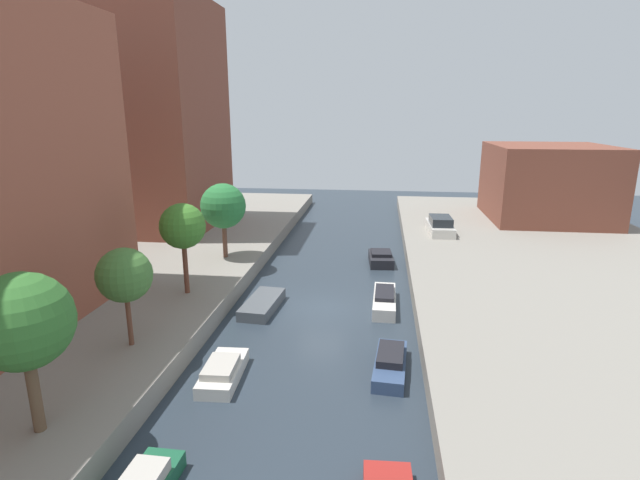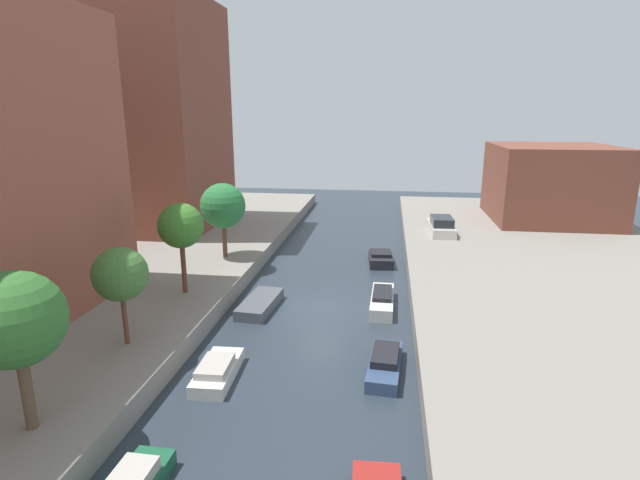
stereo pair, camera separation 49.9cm
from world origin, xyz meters
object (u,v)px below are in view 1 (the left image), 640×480
low_block_right (547,183)px  apartment_tower_far (151,117)px  moored_boat_right_3 (384,300)px  street_tree_2 (183,227)px  street_tree_3 (223,206)px  street_tree_1 (124,275)px  parked_car (440,226)px  moored_boat_left_2 (223,371)px  moored_boat_right_2 (390,363)px  moored_boat_left_3 (262,304)px  moored_boat_right_4 (381,258)px  street_tree_0 (23,322)px

low_block_right → apartment_tower_far: bearing=-168.8°
moored_boat_right_3 → street_tree_2: bearing=-170.9°
street_tree_2 → street_tree_3: size_ratio=0.99×
low_block_right → street_tree_3: 29.62m
street_tree_1 → parked_car: street_tree_1 is taller
apartment_tower_far → moored_boat_left_2: 27.54m
parked_car → moored_boat_right_2: (-4.27, -20.85, -1.21)m
low_block_right → parked_car: size_ratio=2.20×
street_tree_2 → moored_boat_left_3: size_ratio=1.22×
street_tree_2 → street_tree_3: bearing=90.0°
low_block_right → street_tree_1: size_ratio=2.43×
street_tree_2 → moored_boat_right_2: (10.97, -5.31, -4.34)m
moored_boat_left_2 → street_tree_1: bearing=171.6°
street_tree_2 → moored_boat_right_3: bearing=9.1°
low_block_right → moored_boat_right_4: bearing=-140.0°
parked_car → moored_boat_right_4: size_ratio=1.46×
street_tree_0 → moored_boat_right_4: (10.51, 21.78, -4.23)m
moored_boat_left_3 → moored_boat_right_3: (6.70, 1.17, 0.11)m
street_tree_2 → moored_boat_left_3: bearing=7.8°
street_tree_1 → low_block_right: bearing=48.3°
apartment_tower_far → low_block_right: apartment_tower_far is taller
street_tree_2 → moored_boat_left_2: 9.10m
street_tree_3 → parked_car: 17.80m
street_tree_2 → moored_boat_right_2: street_tree_2 is taller
parked_car → street_tree_2: bearing=-134.4°
moored_boat_right_2 → street_tree_1: bearing=-175.4°
parked_car → moored_boat_right_3: size_ratio=1.08×
moored_boat_right_2 → street_tree_3: bearing=132.1°
street_tree_0 → low_block_right: bearing=53.5°
street_tree_1 → moored_boat_right_3: size_ratio=0.98×
parked_car → moored_boat_left_2: size_ratio=1.36×
street_tree_1 → street_tree_3: (0.00, 13.02, 0.40)m
street_tree_0 → moored_boat_right_2: 13.54m
moored_boat_right_4 → apartment_tower_far: bearing=163.4°
moored_boat_right_3 → moored_boat_left_2: bearing=-127.6°
moored_boat_right_3 → moored_boat_right_4: bearing=91.6°
low_block_right → moored_boat_right_2: low_block_right is taller
apartment_tower_far → moored_boat_left_2: bearing=-60.0°
street_tree_2 → moored_boat_left_2: size_ratio=1.44×
moored_boat_right_4 → parked_car: bearing=50.7°
moored_boat_left_3 → street_tree_3: bearing=122.8°
low_block_right → parked_car: (-10.08, -6.66, -2.76)m
apartment_tower_far → parked_car: 25.41m
apartment_tower_far → street_tree_0: size_ratio=3.56×
street_tree_2 → parked_car: 21.99m
street_tree_0 → parked_car: size_ratio=1.10×
street_tree_0 → moored_boat_right_2: size_ratio=1.34×
street_tree_1 → street_tree_3: bearing=90.0°
parked_car → apartment_tower_far: bearing=-179.9°
street_tree_1 → apartment_tower_far: bearing=111.8°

